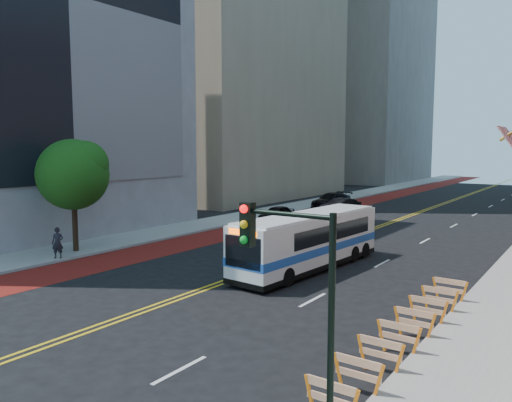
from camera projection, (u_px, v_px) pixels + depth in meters
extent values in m
plane|color=black|center=(123.00, 318.00, 18.70)|extent=(160.00, 160.00, 0.00)
cube|color=gray|center=(279.00, 210.00, 49.99)|extent=(4.00, 140.00, 0.15)
cube|color=#5E0D0F|center=(313.00, 213.00, 47.78)|extent=(3.60, 140.00, 0.01)
cube|color=gold|center=(394.00, 220.00, 43.29)|extent=(0.14, 140.00, 0.01)
cube|color=gold|center=(398.00, 221.00, 43.08)|extent=(0.14, 140.00, 0.01)
cube|color=silver|center=(180.00, 370.00, 14.35)|extent=(0.14, 2.20, 0.01)
cube|color=silver|center=(313.00, 300.00, 20.87)|extent=(0.14, 2.20, 0.01)
cube|color=silver|center=(382.00, 263.00, 27.40)|extent=(0.14, 2.20, 0.01)
cube|color=silver|center=(425.00, 241.00, 33.93)|extent=(0.14, 2.20, 0.01)
cube|color=silver|center=(454.00, 226.00, 40.46)|extent=(0.14, 2.20, 0.01)
cube|color=silver|center=(475.00, 215.00, 46.99)|extent=(0.14, 2.20, 0.01)
cube|color=silver|center=(491.00, 206.00, 53.52)|extent=(0.14, 2.20, 0.01)
cube|color=silver|center=(503.00, 200.00, 60.04)|extent=(0.14, 2.20, 0.01)
cube|color=#B21419|center=(512.00, 141.00, 17.87)|extent=(0.75, 1.90, 1.05)
cube|color=gray|center=(8.00, 25.00, 35.51)|extent=(14.00, 24.00, 30.00)
cube|color=slate|center=(363.00, 5.00, 92.43)|extent=(20.00, 26.00, 65.00)
cube|color=orange|center=(310.00, 395.00, 11.88)|extent=(0.32, 0.06, 0.99)
cube|color=orange|center=(331.00, 386.00, 11.52)|extent=(1.25, 0.05, 0.22)
cube|color=orange|center=(331.00, 400.00, 11.56)|extent=(1.25, 0.05, 0.18)
cube|color=orange|center=(339.00, 371.00, 13.15)|extent=(0.32, 0.06, 0.99)
cube|color=orange|center=(379.00, 383.00, 12.52)|extent=(0.32, 0.06, 0.99)
cube|color=orange|center=(358.00, 362.00, 12.79)|extent=(1.25, 0.05, 0.22)
cube|color=orange|center=(358.00, 375.00, 12.83)|extent=(1.25, 0.05, 0.18)
cube|color=orange|center=(362.00, 352.00, 14.41)|extent=(0.32, 0.06, 0.99)
cube|color=orange|center=(399.00, 361.00, 13.79)|extent=(0.32, 0.06, 0.99)
cube|color=orange|center=(381.00, 343.00, 14.05)|extent=(1.25, 0.05, 0.22)
cube|color=orange|center=(380.00, 355.00, 14.09)|extent=(1.25, 0.05, 0.18)
cube|color=orange|center=(381.00, 335.00, 15.67)|extent=(0.32, 0.06, 0.99)
cube|color=orange|center=(416.00, 343.00, 15.05)|extent=(0.32, 0.06, 0.99)
cube|color=orange|center=(399.00, 326.00, 15.32)|extent=(1.25, 0.05, 0.22)
cube|color=orange|center=(399.00, 337.00, 15.36)|extent=(1.25, 0.05, 0.18)
cube|color=orange|center=(398.00, 321.00, 16.94)|extent=(0.32, 0.06, 0.99)
cube|color=orange|center=(431.00, 328.00, 16.32)|extent=(0.32, 0.06, 0.99)
cube|color=orange|center=(415.00, 313.00, 16.58)|extent=(1.25, 0.05, 0.22)
cube|color=orange|center=(414.00, 323.00, 16.62)|extent=(1.25, 0.05, 0.18)
cube|color=orange|center=(412.00, 309.00, 18.20)|extent=(0.32, 0.06, 0.99)
cube|color=orange|center=(444.00, 315.00, 17.58)|extent=(0.32, 0.06, 0.99)
cube|color=orange|center=(428.00, 301.00, 17.85)|extent=(1.25, 0.05, 0.22)
cube|color=orange|center=(428.00, 310.00, 17.89)|extent=(1.25, 0.05, 0.18)
cube|color=orange|center=(425.00, 298.00, 19.47)|extent=(0.32, 0.06, 0.99)
cube|color=orange|center=(454.00, 303.00, 18.84)|extent=(0.32, 0.06, 0.99)
cube|color=orange|center=(440.00, 291.00, 19.11)|extent=(1.25, 0.05, 0.22)
cube|color=orange|center=(439.00, 300.00, 19.15)|extent=(1.25, 0.05, 0.18)
cube|color=orange|center=(436.00, 289.00, 20.73)|extent=(0.32, 0.06, 0.99)
cube|color=orange|center=(464.00, 293.00, 20.11)|extent=(0.32, 0.06, 0.99)
cube|color=orange|center=(450.00, 282.00, 20.38)|extent=(1.25, 0.05, 0.22)
cube|color=orange|center=(450.00, 290.00, 20.42)|extent=(1.25, 0.05, 0.18)
cylinder|color=black|center=(75.00, 225.00, 29.82)|extent=(0.32, 0.32, 3.20)
sphere|color=#10400D|center=(73.00, 174.00, 29.50)|extent=(4.20, 4.20, 4.20)
sphere|color=#10400D|center=(85.00, 164.00, 29.42)|extent=(2.80, 2.80, 2.80)
sphere|color=#10400D|center=(63.00, 168.00, 29.49)|extent=(2.40, 2.40, 2.40)
cylinder|color=black|center=(331.00, 340.00, 9.71)|extent=(0.14, 0.14, 5.00)
cylinder|color=black|center=(288.00, 214.00, 10.02)|extent=(2.00, 0.10, 0.10)
cube|color=black|center=(248.00, 225.00, 10.62)|extent=(0.28, 0.22, 0.95)
sphere|color=red|center=(244.00, 209.00, 10.47)|extent=(0.18, 0.18, 0.18)
sphere|color=yellow|center=(244.00, 224.00, 10.50)|extent=(0.18, 0.18, 0.18)
sphere|color=#0CA526|center=(244.00, 240.00, 10.54)|extent=(0.18, 0.18, 0.18)
cube|color=silver|center=(309.00, 239.00, 26.00)|extent=(3.06, 10.77, 2.53)
cube|color=#1C4EAB|center=(309.00, 247.00, 26.04)|extent=(3.09, 10.81, 0.40)
cube|color=black|center=(316.00, 230.00, 26.50)|extent=(2.87, 7.59, 0.84)
cube|color=black|center=(243.00, 252.00, 21.89)|extent=(2.03, 0.23, 1.42)
cube|color=black|center=(357.00, 221.00, 30.05)|extent=(1.85, 0.22, 0.89)
cube|color=#FF5905|center=(243.00, 233.00, 21.78)|extent=(1.61, 0.19, 0.27)
cube|color=silver|center=(309.00, 215.00, 25.86)|extent=(2.90, 10.24, 0.11)
cube|color=black|center=(308.00, 263.00, 26.14)|extent=(3.08, 10.80, 0.27)
cylinder|color=black|center=(252.00, 270.00, 24.14)|extent=(0.33, 0.90, 0.89)
cylinder|color=black|center=(287.00, 277.00, 22.84)|extent=(0.33, 0.90, 0.89)
cylinder|color=black|center=(321.00, 249.00, 29.08)|extent=(0.33, 0.90, 0.89)
cylinder|color=black|center=(353.00, 254.00, 27.77)|extent=(0.33, 0.90, 0.89)
cylinder|color=black|center=(332.00, 246.00, 30.07)|extent=(0.33, 0.90, 0.89)
cylinder|color=black|center=(364.00, 250.00, 28.76)|extent=(0.33, 0.90, 0.89)
imported|color=black|center=(277.00, 214.00, 42.58)|extent=(1.73, 4.02, 1.35)
imported|color=black|center=(340.00, 206.00, 47.53)|extent=(2.71, 4.70, 1.46)
imported|color=black|center=(331.00, 200.00, 52.16)|extent=(2.83, 5.61, 1.56)
imported|color=black|center=(58.00, 243.00, 27.93)|extent=(0.76, 0.71, 1.75)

